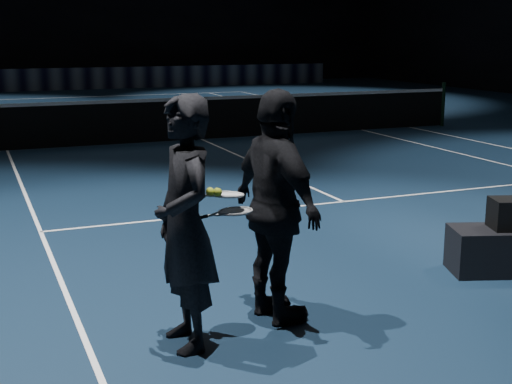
% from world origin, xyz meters
% --- Properties ---
extents(floor, '(36.00, 36.00, 0.00)m').
position_xyz_m(floor, '(0.00, 0.00, 0.00)').
color(floor, '#0D1E32').
rests_on(floor, ground).
extents(court_lines, '(10.98, 23.78, 0.01)m').
position_xyz_m(court_lines, '(0.00, 0.00, 0.00)').
color(court_lines, white).
rests_on(court_lines, floor).
extents(net_post_right, '(0.10, 0.10, 1.10)m').
position_xyz_m(net_post_right, '(6.40, 0.00, 0.55)').
color(net_post_right, black).
rests_on(net_post_right, floor).
extents(net_mesh, '(12.80, 0.02, 0.86)m').
position_xyz_m(net_mesh, '(0.00, 0.00, 0.45)').
color(net_mesh, black).
rests_on(net_mesh, floor).
extents(net_tape, '(12.80, 0.03, 0.07)m').
position_xyz_m(net_tape, '(0.00, 0.00, 0.92)').
color(net_tape, white).
rests_on(net_tape, net_mesh).
extents(sponsor_backdrop, '(22.00, 0.15, 0.90)m').
position_xyz_m(sponsor_backdrop, '(0.00, 15.50, 0.45)').
color(sponsor_backdrop, black).
rests_on(sponsor_backdrop, floor).
extents(player_a, '(0.49, 0.71, 1.91)m').
position_xyz_m(player_a, '(-3.39, -10.07, 0.95)').
color(player_a, black).
rests_on(player_a, floor).
extents(player_b, '(0.63, 1.18, 1.91)m').
position_xyz_m(player_b, '(-2.57, -9.87, 0.95)').
color(player_b, black).
rests_on(player_b, floor).
extents(racket_lower, '(0.71, 0.37, 0.03)m').
position_xyz_m(racket_lower, '(-2.96, -9.97, 0.98)').
color(racket_lower, black).
rests_on(racket_lower, player_a).
extents(racket_upper, '(0.71, 0.42, 0.10)m').
position_xyz_m(racket_upper, '(-3.01, -9.94, 1.11)').
color(racket_upper, black).
rests_on(racket_upper, player_b).
extents(tennis_balls, '(0.12, 0.10, 0.12)m').
position_xyz_m(tennis_balls, '(-3.15, -10.01, 1.18)').
color(tennis_balls, yellow).
rests_on(tennis_balls, racket_upper).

